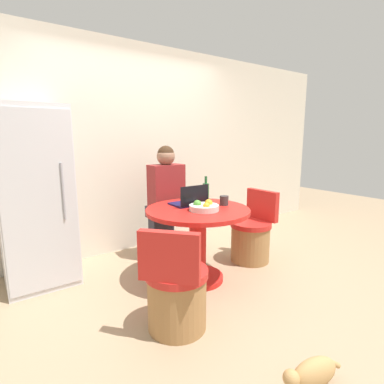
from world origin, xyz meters
The scene contains 12 objects.
ground_plane centered at (0.00, 0.00, 0.00)m, with size 12.00×12.00×0.00m, color #9E8466.
wall_back centered at (0.00, 1.40, 1.30)m, with size 7.00×0.06×2.60m.
refrigerator centered at (-1.26, 1.03, 0.87)m, with size 0.64×0.66×1.75m.
dining_table centered at (0.05, 0.14, 0.52)m, with size 1.03×1.03×0.76m.
chair_near_left_corner centered at (-0.56, -0.41, 0.28)m, with size 0.55×0.55×0.83m.
chair_right_side centered at (0.87, 0.17, 0.28)m, with size 0.48×0.48×0.83m.
person_seated centered at (0.10, 0.87, 0.75)m, with size 0.40×0.37×1.35m.
laptop centered at (0.07, 0.30, 0.80)m, with size 0.34×0.26×0.22m.
fruit_bowl centered at (0.05, 0.04, 0.79)m, with size 0.28×0.28×0.10m.
coffee_cup centered at (0.35, 0.09, 0.81)m, with size 0.09×0.09×0.10m.
bottle centered at (0.30, 0.33, 0.87)m, with size 0.07×0.07×0.28m.
cat centered at (-0.21, -1.34, 0.09)m, with size 0.43×0.19×0.18m.
Camera 1 is at (-1.67, -2.18, 1.45)m, focal length 28.00 mm.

